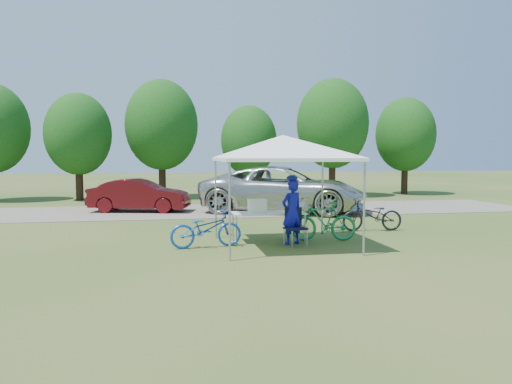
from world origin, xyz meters
The scene contains 14 objects.
ground centered at (0.00, 0.00, 0.00)m, with size 100.00×100.00×0.00m, color #2D5119.
gravel_strip centered at (0.00, 8.00, 0.01)m, with size 24.00×5.00×0.02m, color gray.
canopy centered at (0.00, 0.00, 2.65)m, with size 4.53×4.53×3.00m.
treeline centered at (-0.29, 14.05, 3.53)m, with size 24.89×4.28×6.30m.
folding_table centered at (-0.22, 0.66, 0.73)m, with size 1.87×0.78×0.77m.
folding_chair centered at (0.32, 0.06, 0.55)m, with size 0.57×0.60×0.92m.
cooler centered at (-0.51, 0.66, 0.94)m, with size 0.47×0.32×0.34m.
ice_cream_cup centered at (0.33, 0.61, 0.80)m, with size 0.07×0.07×0.06m, color #CAD331.
cyclist centered at (0.28, 0.19, 0.82)m, with size 0.60×0.39×1.63m, color #1415A2.
bike_blue centered at (-1.87, 0.13, 0.46)m, with size 0.61×1.75×0.92m, color #154AB7.
bike_green centered at (1.23, 0.54, 0.51)m, with size 0.48×1.71×1.03m, color #1D8247.
bike_dark centered at (3.17, 1.89, 0.47)m, with size 0.63×1.79×0.94m, color black.
minivan centered at (1.69, 7.01, 0.91)m, with size 2.95×6.40×1.78m, color silver.
sedan centered at (-3.85, 8.12, 0.66)m, with size 1.35×3.88×1.28m, color #550E12.
Camera 1 is at (-2.81, -11.87, 2.26)m, focal length 35.00 mm.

